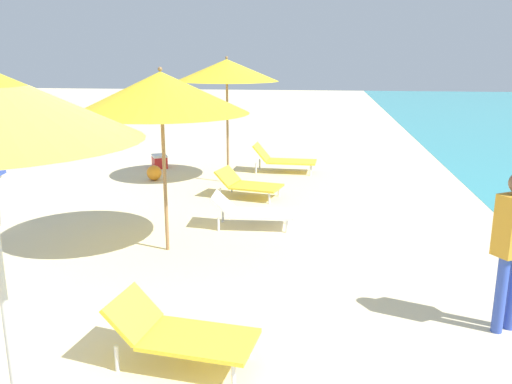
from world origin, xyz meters
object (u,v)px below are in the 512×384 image
Objects in this scene: umbrella_second at (161,93)px; cooler_box at (160,161)px; lounger_farthest_shoreside at (283,159)px; lounger_nearest_shoreside at (180,332)px; umbrella_farthest at (227,70)px; lounger_farthest_inland at (248,184)px; beach_ball at (154,173)px; lounger_second_shoreside at (251,211)px.

umbrella_second reaches higher than cooler_box.
lounger_nearest_shoreside is at bearing -89.21° from lounger_farthest_shoreside.
lounger_farthest_inland is (0.61, -1.22, -2.10)m from umbrella_farthest.
lounger_farthest_shoreside is 4.49× the size of beach_ball.
umbrella_second is 4.21m from umbrella_farthest.
umbrella_farthest is 2.76m from beach_ball.
umbrella_farthest reaches higher than lounger_nearest_shoreside.
lounger_farthest_shoreside is 3.00m from beach_ball.
cooler_box is (-1.94, 1.31, -2.21)m from umbrella_farthest.
umbrella_farthest is 8.03× the size of beach_ball.
umbrella_farthest is (-0.82, 7.00, 2.06)m from lounger_nearest_shoreside.
lounger_second_shoreside is at bearing 96.27° from lounger_nearest_shoreside.
umbrella_second reaches higher than lounger_second_shoreside.
umbrella_second is 1.70× the size of lounger_farthest_shoreside.
lounger_second_shoreside reaches higher than cooler_box.
lounger_second_shoreside is 3.97m from beach_ball.
lounger_nearest_shoreside is at bearing -70.46° from beach_ball.
umbrella_farthest is 2.61m from lounger_farthest_shoreside.
umbrella_second is 6.15m from cooler_box.
umbrella_farthest is at bearing -33.97° from cooler_box.
lounger_second_shoreside is at bearing 48.54° from umbrella_second.
umbrella_second is at bearing 116.24° from lounger_nearest_shoreside.
beach_ball is at bearing -153.62° from lounger_farthest_shoreside.
lounger_farthest_shoreside is 1.12× the size of lounger_farthest_inland.
lounger_second_shoreside is 5.20m from cooler_box.
lounger_second_shoreside is 4.23m from lounger_farthest_shoreside.
cooler_box is at bearing -179.68° from lounger_farthest_shoreside.
lounger_nearest_shoreside is 4.04× the size of beach_ball.
lounger_farthest_shoreside is at bearing 47.36° from umbrella_farthest.
lounger_second_shoreside is 2.45× the size of cooler_box.
lounger_farthest_inland is at bearing 76.45° from umbrella_second.
lounger_farthest_shoreside is at bearing -2.33° from cooler_box.
umbrella_second is 5.84m from lounger_farthest_shoreside.
umbrella_farthest is at bearing 104.70° from lounger_second_shoreside.
lounger_farthest_shoreside is (0.17, 4.22, 0.04)m from lounger_second_shoreside.
umbrella_second is at bearing -91.56° from umbrella_farthest.
lounger_second_shoreside is 3.99× the size of beach_ball.
lounger_nearest_shoreside is at bearing -83.28° from umbrella_farthest.
lounger_second_shoreside reaches higher than lounger_farthest_inland.
lounger_farthest_inland is at bearing 97.60° from lounger_second_shoreside.
cooler_box is at bearing 148.53° from lounger_farthest_inland.
umbrella_farthest is at bearing -129.99° from lounger_farthest_shoreside.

